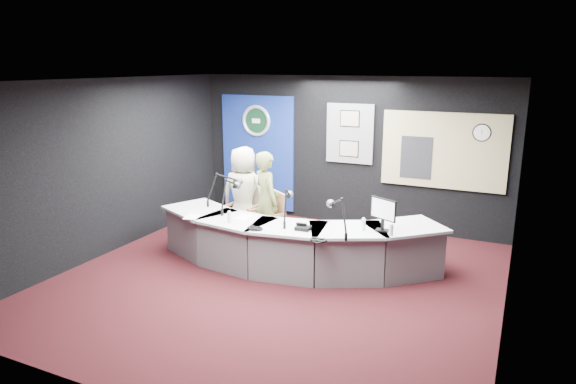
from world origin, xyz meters
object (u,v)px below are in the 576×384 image
at_px(armchair_left, 244,216).
at_px(armchair_right, 267,220).
at_px(person_woman, 266,201).
at_px(broadcast_desk, 290,243).
at_px(person_man, 244,194).

distance_m(armchair_left, armchair_right, 0.63).
height_order(armchair_right, person_woman, person_woman).
xyz_separation_m(broadcast_desk, armchair_left, (-1.24, 0.78, 0.05)).
xyz_separation_m(armchair_right, person_woman, (0.00, 0.00, 0.32)).
bearing_deg(broadcast_desk, person_man, 147.88).
bearing_deg(armchair_left, armchair_right, -18.42).
distance_m(broadcast_desk, person_man, 1.54).
height_order(broadcast_desk, person_woman, person_woman).
relative_size(broadcast_desk, person_man, 2.72).
bearing_deg(armchair_right, broadcast_desk, -0.48).
height_order(armchair_left, person_man, person_man).
xyz_separation_m(armchair_right, person_man, (-0.57, 0.25, 0.32)).
bearing_deg(armchair_right, armchair_left, -165.89).
relative_size(armchair_right, person_man, 0.61).
relative_size(armchair_right, person_woman, 0.61).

